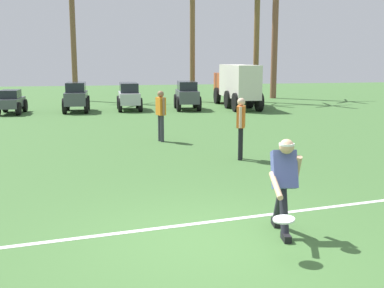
{
  "coord_description": "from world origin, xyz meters",
  "views": [
    {
      "loc": [
        -1.53,
        -6.19,
        2.53
      ],
      "look_at": [
        0.34,
        2.76,
        0.9
      ],
      "focal_mm": 45.0,
      "sensor_mm": 36.0,
      "label": 1
    }
  ],
  "objects_px": {
    "teammate_near_sideline": "(241,123)",
    "palm_tree_far_right": "(275,35)",
    "parked_car_slot_b": "(76,96)",
    "palm_tree_left_of_centre": "(192,23)",
    "teammate_midfield": "(161,111)",
    "frisbee_in_flight": "(284,219)",
    "palm_tree_far_left": "(73,26)",
    "parked_car_slot_a": "(11,101)",
    "parked_car_slot_c": "(129,95)",
    "palm_tree_right_of_centre": "(256,34)",
    "box_truck": "(236,83)",
    "parked_car_slot_d": "(187,95)",
    "frisbee_thrower": "(284,181)"
  },
  "relations": [
    {
      "from": "parked_car_slot_b",
      "to": "palm_tree_right_of_centre",
      "type": "relative_size",
      "value": 0.36
    },
    {
      "from": "palm_tree_far_left",
      "to": "palm_tree_left_of_centre",
      "type": "relative_size",
      "value": 1.01
    },
    {
      "from": "frisbee_in_flight",
      "to": "palm_tree_right_of_centre",
      "type": "height_order",
      "value": "palm_tree_right_of_centre"
    },
    {
      "from": "frisbee_thrower",
      "to": "palm_tree_left_of_centre",
      "type": "distance_m",
      "value": 22.28
    },
    {
      "from": "palm_tree_left_of_centre",
      "to": "palm_tree_right_of_centre",
      "type": "bearing_deg",
      "value": -16.44
    },
    {
      "from": "parked_car_slot_b",
      "to": "palm_tree_left_of_centre",
      "type": "relative_size",
      "value": 0.32
    },
    {
      "from": "frisbee_in_flight",
      "to": "palm_tree_left_of_centre",
      "type": "distance_m",
      "value": 23.16
    },
    {
      "from": "palm_tree_right_of_centre",
      "to": "palm_tree_far_right",
      "type": "distance_m",
      "value": 3.1
    },
    {
      "from": "teammate_near_sideline",
      "to": "teammate_midfield",
      "type": "bearing_deg",
      "value": 117.27
    },
    {
      "from": "parked_car_slot_c",
      "to": "box_truck",
      "type": "height_order",
      "value": "box_truck"
    },
    {
      "from": "frisbee_in_flight",
      "to": "palm_tree_right_of_centre",
      "type": "distance_m",
      "value": 22.88
    },
    {
      "from": "palm_tree_far_right",
      "to": "teammate_midfield",
      "type": "bearing_deg",
      "value": -122.53
    },
    {
      "from": "palm_tree_right_of_centre",
      "to": "palm_tree_far_right",
      "type": "relative_size",
      "value": 0.94
    },
    {
      "from": "parked_car_slot_b",
      "to": "parked_car_slot_d",
      "type": "xyz_separation_m",
      "value": [
        5.37,
        -0.11,
        0.0
      ]
    },
    {
      "from": "frisbee_thrower",
      "to": "parked_car_slot_c",
      "type": "xyz_separation_m",
      "value": [
        -0.83,
        17.63,
        -0.08
      ]
    },
    {
      "from": "parked_car_slot_d",
      "to": "palm_tree_far_right",
      "type": "relative_size",
      "value": 0.34
    },
    {
      "from": "frisbee_in_flight",
      "to": "teammate_near_sideline",
      "type": "xyz_separation_m",
      "value": [
        1.32,
        6.0,
        0.41
      ]
    },
    {
      "from": "parked_car_slot_d",
      "to": "palm_tree_far_right",
      "type": "distance_m",
      "value": 9.47
    },
    {
      "from": "frisbee_thrower",
      "to": "parked_car_slot_c",
      "type": "distance_m",
      "value": 17.65
    },
    {
      "from": "parked_car_slot_c",
      "to": "palm_tree_right_of_centre",
      "type": "xyz_separation_m",
      "value": [
        7.6,
        3.05,
        3.19
      ]
    },
    {
      "from": "teammate_near_sideline",
      "to": "parked_car_slot_c",
      "type": "bearing_deg",
      "value": 98.36
    },
    {
      "from": "parked_car_slot_a",
      "to": "parked_car_slot_c",
      "type": "height_order",
      "value": "parked_car_slot_c"
    },
    {
      "from": "frisbee_thrower",
      "to": "box_truck",
      "type": "relative_size",
      "value": 0.24
    },
    {
      "from": "parked_car_slot_b",
      "to": "parked_car_slot_c",
      "type": "xyz_separation_m",
      "value": [
        2.53,
        0.28,
        -0.02
      ]
    },
    {
      "from": "palm_tree_far_left",
      "to": "frisbee_in_flight",
      "type": "bearing_deg",
      "value": -82.5
    },
    {
      "from": "teammate_midfield",
      "to": "parked_car_slot_b",
      "type": "bearing_deg",
      "value": 106.96
    },
    {
      "from": "teammate_midfield",
      "to": "parked_car_slot_d",
      "type": "distance_m",
      "value": 9.35
    },
    {
      "from": "teammate_near_sideline",
      "to": "teammate_midfield",
      "type": "xyz_separation_m",
      "value": [
        -1.58,
        3.07,
        0.0
      ]
    },
    {
      "from": "palm_tree_far_right",
      "to": "parked_car_slot_d",
      "type": "bearing_deg",
      "value": -139.72
    },
    {
      "from": "teammate_near_sideline",
      "to": "parked_car_slot_a",
      "type": "bearing_deg",
      "value": 121.34
    },
    {
      "from": "parked_car_slot_b",
      "to": "box_truck",
      "type": "relative_size",
      "value": 0.4
    },
    {
      "from": "teammate_near_sideline",
      "to": "palm_tree_far_left",
      "type": "relative_size",
      "value": 0.21
    },
    {
      "from": "parked_car_slot_b",
      "to": "frisbee_in_flight",
      "type": "bearing_deg",
      "value": -80.52
    },
    {
      "from": "parked_car_slot_c",
      "to": "palm_tree_right_of_centre",
      "type": "height_order",
      "value": "palm_tree_right_of_centre"
    },
    {
      "from": "parked_car_slot_d",
      "to": "frisbee_thrower",
      "type": "bearing_deg",
      "value": -96.68
    },
    {
      "from": "teammate_midfield",
      "to": "palm_tree_far_right",
      "type": "distance_m",
      "value": 17.74
    },
    {
      "from": "frisbee_in_flight",
      "to": "teammate_midfield",
      "type": "relative_size",
      "value": 0.24
    },
    {
      "from": "palm_tree_far_right",
      "to": "parked_car_slot_b",
      "type": "bearing_deg",
      "value": -155.08
    },
    {
      "from": "parked_car_slot_c",
      "to": "parked_car_slot_a",
      "type": "bearing_deg",
      "value": -174.94
    },
    {
      "from": "frisbee_in_flight",
      "to": "parked_car_slot_b",
      "type": "bearing_deg",
      "value": 99.48
    },
    {
      "from": "palm_tree_right_of_centre",
      "to": "parked_car_slot_b",
      "type": "bearing_deg",
      "value": -161.77
    },
    {
      "from": "parked_car_slot_d",
      "to": "frisbee_in_flight",
      "type": "bearing_deg",
      "value": -97.39
    },
    {
      "from": "frisbee_thrower",
      "to": "teammate_midfield",
      "type": "distance_m",
      "value": 8.29
    },
    {
      "from": "frisbee_in_flight",
      "to": "parked_car_slot_a",
      "type": "bearing_deg",
      "value": 108.36
    },
    {
      "from": "parked_car_slot_b",
      "to": "palm_tree_left_of_centre",
      "type": "distance_m",
      "value": 8.76
    },
    {
      "from": "parked_car_slot_a",
      "to": "palm_tree_right_of_centre",
      "type": "distance_m",
      "value": 13.93
    },
    {
      "from": "teammate_near_sideline",
      "to": "palm_tree_far_right",
      "type": "xyz_separation_m",
      "value": [
        7.82,
        17.81,
        3.01
      ]
    },
    {
      "from": "parked_car_slot_b",
      "to": "parked_car_slot_c",
      "type": "relative_size",
      "value": 0.99
    },
    {
      "from": "palm_tree_left_of_centre",
      "to": "palm_tree_far_right",
      "type": "distance_m",
      "value": 5.76
    },
    {
      "from": "frisbee_in_flight",
      "to": "box_truck",
      "type": "relative_size",
      "value": 0.06
    }
  ]
}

